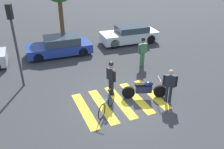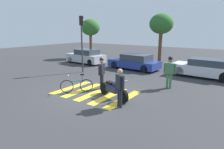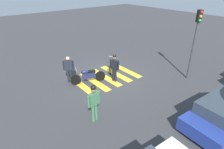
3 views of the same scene
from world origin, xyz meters
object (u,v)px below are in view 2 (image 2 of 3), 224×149
pedestrian_bystander (170,70)px  leaning_bicycle (77,85)px  car_white_van (205,68)px  traffic_light_pole (82,35)px  police_motorcycle (113,89)px  officer_on_foot (102,71)px  car_blue_hatchback (135,62)px  officer_by_motorcycle (120,85)px  car_silver_sedan (86,57)px

pedestrian_bystander → leaning_bicycle: bearing=-137.4°
car_white_van → traffic_light_pole: traffic_light_pole is taller
leaning_bicycle → pedestrian_bystander: bearing=42.6°
pedestrian_bystander → traffic_light_pole: bearing=176.5°
police_motorcycle → traffic_light_pole: 6.96m
officer_on_foot → car_white_van: bearing=55.7°
pedestrian_bystander → car_blue_hatchback: pedestrian_bystander is taller
officer_on_foot → traffic_light_pole: (-3.99, 2.76, 1.83)m
leaning_bicycle → car_white_van: size_ratio=0.29×
traffic_light_pole → officer_on_foot: bearing=-34.6°
officer_by_motorcycle → car_white_van: (2.08, 8.06, -0.34)m
leaning_bicycle → traffic_light_pole: size_ratio=0.30×
leaning_bicycle → car_white_van: bearing=56.2°
traffic_light_pole → car_blue_hatchback: bearing=50.6°
police_motorcycle → traffic_light_pole: size_ratio=0.49×
officer_on_foot → car_white_van: (4.35, 6.38, -0.42)m
officer_by_motorcycle → car_silver_sedan: bearing=138.9°
police_motorcycle → leaning_bicycle: size_ratio=1.62×
officer_by_motorcycle → traffic_light_pole: 7.91m
pedestrian_bystander → car_white_van: pedestrian_bystander is taller
pedestrian_bystander → car_blue_hatchback: (-4.29, 3.87, -0.48)m
officer_by_motorcycle → pedestrian_bystander: pedestrian_bystander is taller
police_motorcycle → car_white_van: car_white_van is taller
car_silver_sedan → car_blue_hatchback: car_silver_sedan is taller
officer_on_foot → car_silver_sedan: bearing=137.5°
car_white_van → officer_by_motorcycle: bearing=-104.5°
leaning_bicycle → officer_by_motorcycle: (3.03, -0.44, 0.61)m
car_white_van → traffic_light_pole: (-8.34, -3.62, 2.26)m
officer_on_foot → police_motorcycle: bearing=-33.2°
officer_on_foot → officer_by_motorcycle: 2.83m
officer_on_foot → car_blue_hatchback: bearing=100.6°
leaning_bicycle → car_blue_hatchback: bearing=93.1°
officer_on_foot → officer_by_motorcycle: (2.27, -1.69, -0.09)m
car_blue_hatchback → traffic_light_pole: 5.01m
officer_by_motorcycle → traffic_light_pole: (-6.26, 4.44, 1.92)m
leaning_bicycle → car_silver_sedan: 9.38m
car_white_van → traffic_light_pole: size_ratio=1.03×
car_blue_hatchback → traffic_light_pole: traffic_light_pole is taller
officer_on_foot → traffic_light_pole: 5.19m
pedestrian_bystander → car_white_van: (1.22, 4.06, -0.44)m
officer_by_motorcycle → car_blue_hatchback: officer_by_motorcycle is taller
police_motorcycle → car_silver_sedan: size_ratio=0.51×
car_white_van → pedestrian_bystander: bearing=-106.8°
pedestrian_bystander → police_motorcycle: bearing=-118.4°
car_silver_sedan → pedestrian_bystander: bearing=-21.0°
pedestrian_bystander → car_silver_sedan: bearing=159.0°
officer_on_foot → officer_by_motorcycle: size_ratio=1.07×
car_blue_hatchback → police_motorcycle: bearing=-70.2°
car_blue_hatchback → car_white_van: 5.52m
officer_on_foot → traffic_light_pole: size_ratio=0.43×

